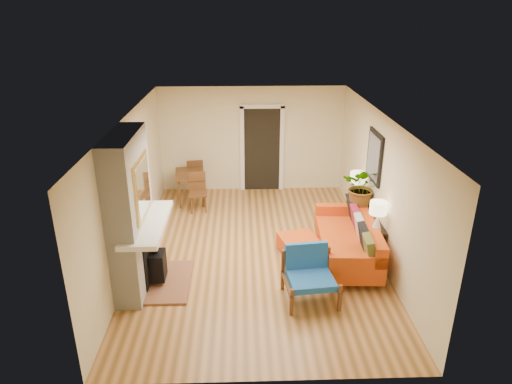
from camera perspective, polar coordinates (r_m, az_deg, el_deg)
room_shell at (r=10.76m, az=2.79°, el=5.41°), size 6.50×6.50×6.50m
fireplace at (r=7.53m, az=-15.11°, el=-3.02°), size 1.09×1.68×2.60m
sofa at (r=8.59m, az=11.82°, el=-5.82°), size 1.06×2.25×0.87m
ottoman at (r=8.67m, az=5.34°, el=-6.52°), size 0.81×0.81×0.34m
blue_chair at (r=7.38m, az=6.65°, el=-9.81°), size 0.88×0.87×0.84m
dining_table at (r=10.89m, az=-7.87°, el=1.71°), size 0.83×1.65×0.87m
console_table at (r=8.98m, az=13.35°, el=-3.28°), size 0.34×1.85×0.72m
lamp_near at (r=8.11m, az=15.00°, el=-2.52°), size 0.30×0.30×0.54m
lamp_far at (r=9.43m, az=12.52°, el=1.28°), size 0.30×0.30×0.54m
houseplant at (r=8.97m, az=13.22°, el=0.64°), size 0.94×0.89×0.83m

